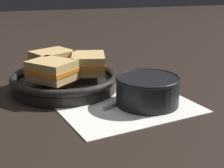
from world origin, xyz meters
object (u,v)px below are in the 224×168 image
(soup_bowl, at_px, (148,89))
(skillet, at_px, (65,81))
(spoon, at_px, (131,95))
(sandwich_near_left, at_px, (88,63))
(sandwich_far_left, at_px, (52,70))
(sandwich_near_right, at_px, (53,60))

(soup_bowl, xyz_separation_m, skillet, (-0.16, 0.15, -0.02))
(soup_bowl, bearing_deg, spoon, 115.61)
(sandwich_near_left, bearing_deg, skillet, 172.79)
(skillet, distance_m, sandwich_far_left, 0.07)
(sandwich_near_right, bearing_deg, soup_bowl, -48.62)
(soup_bowl, bearing_deg, skillet, 136.24)
(spoon, relative_size, sandwich_near_right, 1.06)
(sandwich_near_left, bearing_deg, sandwich_far_left, -157.21)
(sandwich_near_left, distance_m, sandwich_near_right, 0.10)
(sandwich_near_left, xyz_separation_m, sandwich_near_right, (-0.08, 0.06, 0.00))
(spoon, height_order, skillet, skillet)
(sandwich_near_left, bearing_deg, sandwich_near_right, 142.79)
(soup_bowl, relative_size, sandwich_far_left, 1.11)
(soup_bowl, distance_m, spoon, 0.06)
(soup_bowl, relative_size, sandwich_near_right, 1.14)
(spoon, height_order, sandwich_far_left, sandwich_far_left)
(skillet, xyz_separation_m, sandwich_near_right, (-0.02, 0.05, 0.04))
(soup_bowl, bearing_deg, sandwich_near_left, 124.86)
(sandwich_near_right, bearing_deg, spoon, -45.03)
(spoon, height_order, sandwich_near_left, sandwich_near_left)
(skillet, bearing_deg, sandwich_near_left, -7.21)
(skillet, bearing_deg, sandwich_far_left, -127.21)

